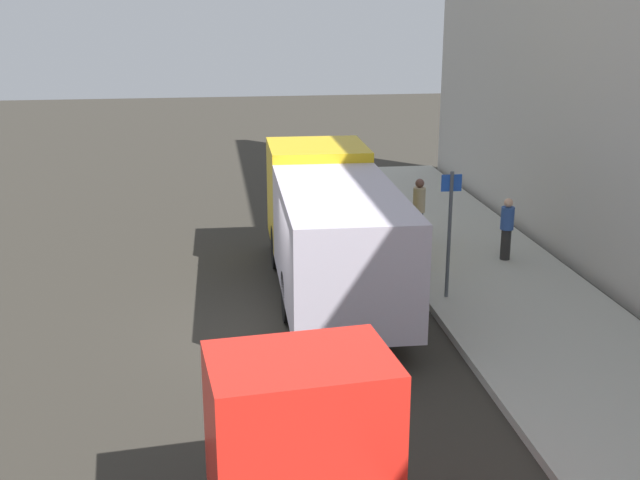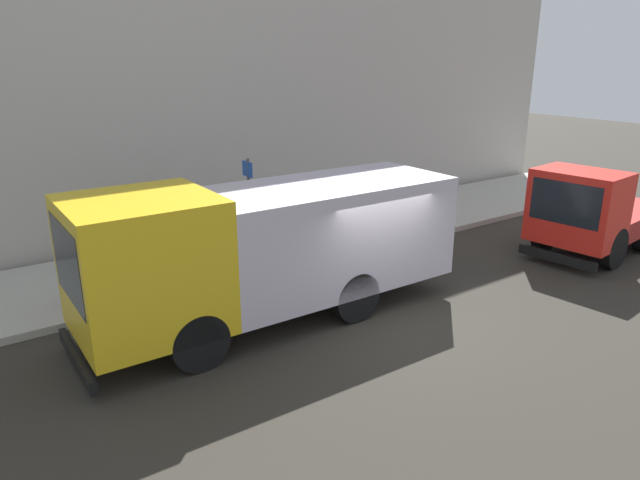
% 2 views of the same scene
% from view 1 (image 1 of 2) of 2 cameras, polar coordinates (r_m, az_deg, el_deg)
% --- Properties ---
extents(ground, '(80.00, 80.00, 0.00)m').
position_cam_1_polar(ground, '(16.09, -1.86, -6.66)').
color(ground, '#302D26').
extents(sidewalk, '(3.99, 30.00, 0.17)m').
position_cam_1_polar(sidewalk, '(17.26, 14.94, -5.27)').
color(sidewalk, '#B0AFA3').
rests_on(sidewalk, ground).
extents(large_utility_truck, '(2.51, 8.05, 2.98)m').
position_cam_1_polar(large_utility_truck, '(17.53, 0.79, 1.08)').
color(large_utility_truck, gold).
rests_on(large_utility_truck, ground).
extents(pedestrian_walking, '(0.33, 0.33, 1.57)m').
position_cam_1_polar(pedestrian_walking, '(20.24, 13.22, 0.90)').
color(pedestrian_walking, '#262625').
rests_on(pedestrian_walking, sidewalk).
extents(pedestrian_standing, '(0.45, 0.45, 1.71)m').
position_cam_1_polar(pedestrian_standing, '(21.35, 7.09, 2.29)').
color(pedestrian_standing, '#493E54').
rests_on(pedestrian_standing, sidewalk).
extents(traffic_cone_orange, '(0.51, 0.51, 0.73)m').
position_cam_1_polar(traffic_cone_orange, '(20.56, 6.38, 0.15)').
color(traffic_cone_orange, orange).
rests_on(traffic_cone_orange, sidewalk).
extents(street_sign_post, '(0.44, 0.08, 2.79)m').
position_cam_1_polar(street_sign_post, '(17.22, 9.26, 1.10)').
color(street_sign_post, '#4C5156').
rests_on(street_sign_post, sidewalk).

